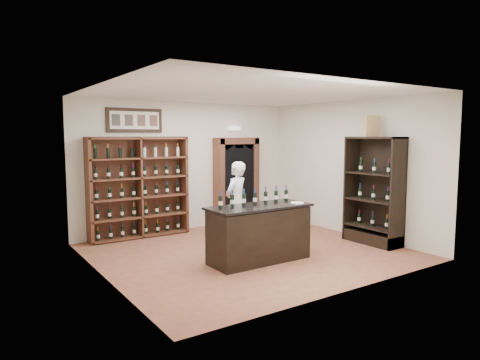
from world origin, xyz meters
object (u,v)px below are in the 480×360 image
wine_shelf (139,187)px  side_cabinet (374,207)px  counter_bottle_0 (220,202)px  tasting_counter (259,234)px  shopkeeper (236,202)px  wine_crate (371,126)px

wine_shelf → side_cabinet: size_ratio=1.00×
counter_bottle_0 → side_cabinet: side_cabinet is taller
tasting_counter → shopkeeper: bearing=72.4°
tasting_counter → side_cabinet: bearing=-6.3°
tasting_counter → wine_crate: size_ratio=4.42×
counter_bottle_0 → shopkeeper: size_ratio=0.18×
tasting_counter → counter_bottle_0: size_ratio=6.27×
wine_shelf → counter_bottle_0: (0.38, -2.80, 0.01)m
shopkeeper → wine_crate: (2.20, -1.65, 1.57)m
wine_shelf → wine_crate: wine_crate is taller
side_cabinet → shopkeeper: 2.85m
side_cabinet → wine_crate: bearing=133.8°
counter_bottle_0 → shopkeeper: bearing=47.8°
counter_bottle_0 → shopkeeper: 1.76m
wine_shelf → wine_crate: (3.75, -3.16, 1.31)m
wine_shelf → tasting_counter: size_ratio=1.17×
wine_shelf → tasting_counter: wine_shelf is taller
tasting_counter → wine_shelf: bearing=110.6°
counter_bottle_0 → shopkeeper: shopkeeper is taller
tasting_counter → wine_crate: wine_crate is taller
counter_bottle_0 → wine_crate: size_ratio=0.71×
shopkeeper → wine_crate: size_ratio=3.97×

